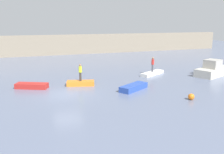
{
  "coord_description": "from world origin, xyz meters",
  "views": [
    {
      "loc": [
        -3.62,
        -21.84,
        6.44
      ],
      "look_at": [
        5.21,
        2.46,
        0.66
      ],
      "focal_mm": 40.14,
      "sensor_mm": 36.0,
      "label": 1
    }
  ],
  "objects_px": {
    "person_red_shirt": "(153,64)",
    "rowboat_red": "(32,86)",
    "mooring_buoy": "(191,97)",
    "rowboat_orange": "(81,83)",
    "motorboat": "(214,70)",
    "person_hiviz_shirt": "(80,71)",
    "rowboat_white": "(152,73)",
    "rowboat_blue": "(134,87)"
  },
  "relations": [
    {
      "from": "person_red_shirt",
      "to": "person_hiviz_shirt",
      "type": "height_order",
      "value": "person_hiviz_shirt"
    },
    {
      "from": "mooring_buoy",
      "to": "rowboat_blue",
      "type": "bearing_deg",
      "value": 125.9
    },
    {
      "from": "rowboat_blue",
      "to": "rowboat_white",
      "type": "height_order",
      "value": "rowboat_blue"
    },
    {
      "from": "rowboat_red",
      "to": "person_hiviz_shirt",
      "type": "relative_size",
      "value": 1.78
    },
    {
      "from": "person_hiviz_shirt",
      "to": "motorboat",
      "type": "bearing_deg",
      "value": -2.29
    },
    {
      "from": "rowboat_red",
      "to": "person_red_shirt",
      "type": "relative_size",
      "value": 1.73
    },
    {
      "from": "rowboat_white",
      "to": "person_red_shirt",
      "type": "relative_size",
      "value": 2.13
    },
    {
      "from": "rowboat_orange",
      "to": "rowboat_red",
      "type": "bearing_deg",
      "value": -170.9
    },
    {
      "from": "rowboat_red",
      "to": "rowboat_orange",
      "type": "bearing_deg",
      "value": 19.33
    },
    {
      "from": "rowboat_blue",
      "to": "mooring_buoy",
      "type": "distance_m",
      "value": 5.51
    },
    {
      "from": "person_red_shirt",
      "to": "mooring_buoy",
      "type": "bearing_deg",
      "value": -100.52
    },
    {
      "from": "rowboat_orange",
      "to": "rowboat_blue",
      "type": "bearing_deg",
      "value": -22.35
    },
    {
      "from": "person_red_shirt",
      "to": "mooring_buoy",
      "type": "distance_m",
      "value": 10.22
    },
    {
      "from": "mooring_buoy",
      "to": "motorboat",
      "type": "bearing_deg",
      "value": 39.67
    },
    {
      "from": "rowboat_orange",
      "to": "person_red_shirt",
      "type": "xyz_separation_m",
      "value": [
        9.47,
        2.1,
        1.17
      ]
    },
    {
      "from": "rowboat_white",
      "to": "mooring_buoy",
      "type": "xyz_separation_m",
      "value": [
        -1.85,
        -9.98,
        0.07
      ]
    },
    {
      "from": "person_red_shirt",
      "to": "person_hiviz_shirt",
      "type": "relative_size",
      "value": 1.03
    },
    {
      "from": "rowboat_blue",
      "to": "mooring_buoy",
      "type": "relative_size",
      "value": 6.18
    },
    {
      "from": "motorboat",
      "to": "mooring_buoy",
      "type": "height_order",
      "value": "motorboat"
    },
    {
      "from": "rowboat_white",
      "to": "person_red_shirt",
      "type": "xyz_separation_m",
      "value": [
        -0.0,
        -0.0,
        1.21
      ]
    },
    {
      "from": "mooring_buoy",
      "to": "person_red_shirt",
      "type": "bearing_deg",
      "value": 79.48
    },
    {
      "from": "person_hiviz_shirt",
      "to": "mooring_buoy",
      "type": "xyz_separation_m",
      "value": [
        7.62,
        -7.89,
        -1.19
      ]
    },
    {
      "from": "rowboat_orange",
      "to": "mooring_buoy",
      "type": "relative_size",
      "value": 5.22
    },
    {
      "from": "mooring_buoy",
      "to": "person_hiviz_shirt",
      "type": "bearing_deg",
      "value": 134.02
    },
    {
      "from": "motorboat",
      "to": "mooring_buoy",
      "type": "xyz_separation_m",
      "value": [
        -8.72,
        -7.23,
        -0.4
      ]
    },
    {
      "from": "rowboat_white",
      "to": "person_hiviz_shirt",
      "type": "xyz_separation_m",
      "value": [
        -9.47,
        -2.1,
        1.26
      ]
    },
    {
      "from": "person_red_shirt",
      "to": "rowboat_red",
      "type": "bearing_deg",
      "value": -173.76
    },
    {
      "from": "rowboat_red",
      "to": "rowboat_white",
      "type": "height_order",
      "value": "rowboat_red"
    },
    {
      "from": "motorboat",
      "to": "rowboat_red",
      "type": "distance_m",
      "value": 21.14
    },
    {
      "from": "rowboat_blue",
      "to": "rowboat_white",
      "type": "xyz_separation_m",
      "value": [
        5.09,
        5.52,
        -0.07
      ]
    },
    {
      "from": "motorboat",
      "to": "rowboat_white",
      "type": "height_order",
      "value": "motorboat"
    },
    {
      "from": "rowboat_orange",
      "to": "rowboat_blue",
      "type": "relative_size",
      "value": 0.85
    },
    {
      "from": "rowboat_orange",
      "to": "rowboat_blue",
      "type": "distance_m",
      "value": 5.56
    },
    {
      "from": "rowboat_red",
      "to": "rowboat_white",
      "type": "distance_m",
      "value": 14.32
    },
    {
      "from": "rowboat_orange",
      "to": "mooring_buoy",
      "type": "bearing_deg",
      "value": -30.4
    },
    {
      "from": "rowboat_red",
      "to": "rowboat_blue",
      "type": "relative_size",
      "value": 0.95
    },
    {
      "from": "person_hiviz_shirt",
      "to": "mooring_buoy",
      "type": "height_order",
      "value": "person_hiviz_shirt"
    },
    {
      "from": "motorboat",
      "to": "rowboat_orange",
      "type": "distance_m",
      "value": 16.36
    },
    {
      "from": "rowboat_blue",
      "to": "person_red_shirt",
      "type": "xyz_separation_m",
      "value": [
        5.09,
        5.52,
        1.14
      ]
    },
    {
      "from": "motorboat",
      "to": "rowboat_blue",
      "type": "xyz_separation_m",
      "value": [
        -11.95,
        -2.76,
        -0.4
      ]
    },
    {
      "from": "rowboat_white",
      "to": "person_red_shirt",
      "type": "height_order",
      "value": "person_red_shirt"
    },
    {
      "from": "motorboat",
      "to": "person_hiviz_shirt",
      "type": "bearing_deg",
      "value": 177.71
    }
  ]
}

